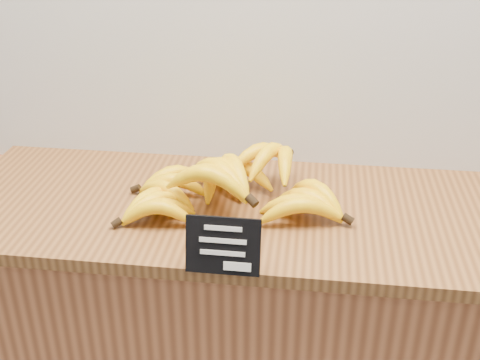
# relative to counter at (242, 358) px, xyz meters

# --- Properties ---
(counter) EXTENTS (1.53, 0.50, 0.90)m
(counter) POSITION_rel_counter_xyz_m (0.00, 0.00, 0.00)
(counter) COLOR #AC6237
(counter) RESTS_ON ground
(counter_top) EXTENTS (1.38, 0.54, 0.03)m
(counter_top) POSITION_rel_counter_xyz_m (0.00, 0.00, 0.47)
(counter_top) COLOR brown
(counter_top) RESTS_ON counter
(chalkboard_sign) EXTENTS (0.15, 0.03, 0.12)m
(chalkboard_sign) POSITION_rel_counter_xyz_m (-0.00, -0.27, 0.54)
(chalkboard_sign) COLOR black
(chalkboard_sign) RESTS_ON counter_top
(banana_pile) EXTENTS (0.53, 0.36, 0.13)m
(banana_pile) POSITION_rel_counter_xyz_m (-0.03, -0.00, 0.53)
(banana_pile) COLOR yellow
(banana_pile) RESTS_ON counter_top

